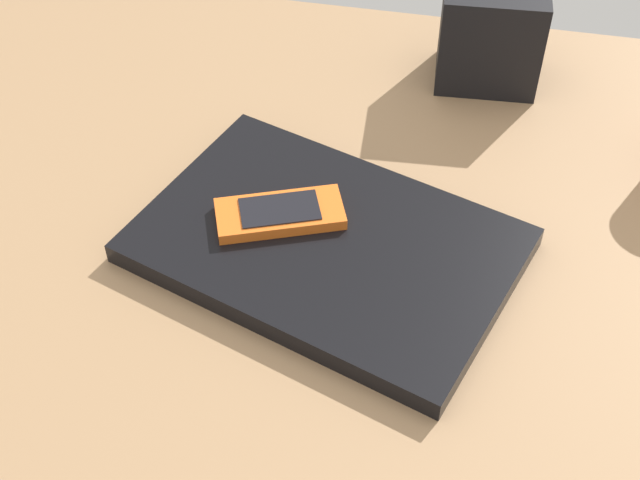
{
  "coord_description": "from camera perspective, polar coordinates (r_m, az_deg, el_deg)",
  "views": [
    {
      "loc": [
        10.06,
        -51.85,
        59.58
      ],
      "look_at": [
        -0.48,
        -0.44,
        5.0
      ],
      "focal_mm": 49.56,
      "sensor_mm": 36.0,
      "label": 1
    }
  ],
  "objects": [
    {
      "name": "desk_surface",
      "position": [
        0.79,
        0.41,
        -1.59
      ],
      "size": [
        120.0,
        80.0,
        3.0
      ],
      "primitive_type": "cube",
      "color": "#9E7751",
      "rests_on": "ground"
    },
    {
      "name": "laptop_closed",
      "position": [
        0.76,
        -0.0,
        -0.53
      ],
      "size": [
        36.8,
        30.27,
        1.96
      ],
      "primitive_type": "cube",
      "rotation": [
        0.0,
        0.0,
        -0.33
      ],
      "color": "black",
      "rests_on": "desk_surface"
    },
    {
      "name": "cell_phone_on_laptop",
      "position": [
        0.77,
        -2.61,
        1.72
      ],
      "size": [
        12.12,
        8.55,
        1.21
      ],
      "color": "orange",
      "rests_on": "laptop_closed"
    },
    {
      "name": "desk_organizer",
      "position": [
        0.96,
        10.96,
        12.96
      ],
      "size": [
        10.96,
        8.91,
        10.9
      ],
      "primitive_type": "cube",
      "rotation": [
        0.0,
        0.0,
        0.07
      ],
      "color": "black",
      "rests_on": "desk_surface"
    }
  ]
}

